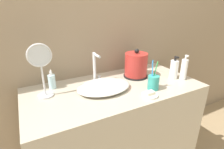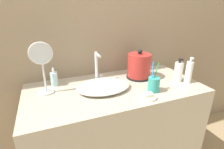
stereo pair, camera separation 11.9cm
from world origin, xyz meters
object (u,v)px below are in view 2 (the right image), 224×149
at_px(faucet, 97,66).
at_px(shampoo_bottle, 189,72).
at_px(lotion_bottle, 178,72).
at_px(mouthwash_bottle, 54,79).
at_px(electric_kettle, 139,67).
at_px(vanity_mirror, 42,64).
at_px(toothbrush_cup, 154,84).

xyz_separation_m(faucet, shampoo_bottle, (0.61, -0.27, -0.04)).
height_order(lotion_bottle, mouthwash_bottle, lotion_bottle).
relative_size(electric_kettle, vanity_mirror, 0.67).
height_order(electric_kettle, shampoo_bottle, electric_kettle).
height_order(electric_kettle, toothbrush_cup, electric_kettle).
xyz_separation_m(toothbrush_cup, vanity_mirror, (-0.67, 0.24, 0.15)).
bearing_deg(lotion_bottle, mouthwash_bottle, 163.46).
xyz_separation_m(shampoo_bottle, vanity_mirror, (-0.99, 0.22, 0.12)).
height_order(faucet, electric_kettle, electric_kettle).
bearing_deg(electric_kettle, lotion_bottle, -35.44).
height_order(shampoo_bottle, vanity_mirror, vanity_mirror).
relative_size(toothbrush_cup, mouthwash_bottle, 1.44).
bearing_deg(vanity_mirror, mouthwash_bottle, 57.26).
distance_m(faucet, shampoo_bottle, 0.67).
bearing_deg(faucet, electric_kettle, -9.53).
height_order(electric_kettle, lotion_bottle, electric_kettle).
relative_size(electric_kettle, lotion_bottle, 1.26).
bearing_deg(shampoo_bottle, lotion_bottle, 136.11).
relative_size(lotion_bottle, shampoo_bottle, 0.92).
bearing_deg(vanity_mirror, lotion_bottle, -10.05).
distance_m(toothbrush_cup, shampoo_bottle, 0.32).
xyz_separation_m(electric_kettle, toothbrush_cup, (-0.03, -0.25, -0.04)).
distance_m(toothbrush_cup, lotion_bottle, 0.28).
bearing_deg(shampoo_bottle, vanity_mirror, 167.68).
height_order(mouthwash_bottle, vanity_mirror, vanity_mirror).
xyz_separation_m(faucet, vanity_mirror, (-0.37, -0.06, 0.08)).
xyz_separation_m(shampoo_bottle, mouthwash_bottle, (-0.93, 0.31, -0.03)).
relative_size(toothbrush_cup, lotion_bottle, 1.13).
bearing_deg(vanity_mirror, toothbrush_cup, -19.79).
height_order(electric_kettle, vanity_mirror, vanity_mirror).
relative_size(electric_kettle, shampoo_bottle, 1.16).
distance_m(faucet, electric_kettle, 0.33).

